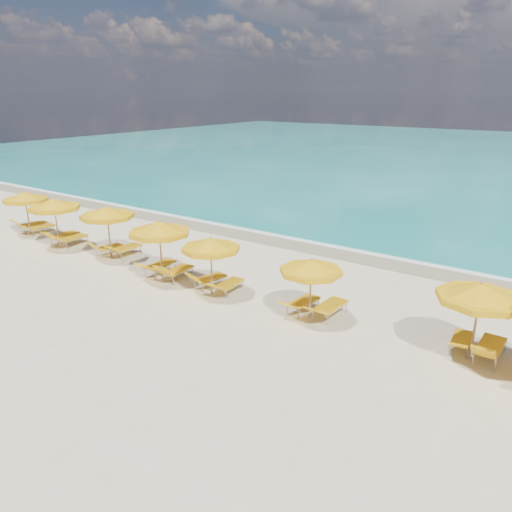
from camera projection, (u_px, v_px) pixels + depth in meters
The scene contains 26 objects.
ground_plane at pixel (233, 297), 18.67m from camera, with size 120.00×120.00×0.00m, color beige.
ocean at pixel (495, 158), 55.87m from camera, with size 120.00×80.00×0.30m, color #167D74.
wet_sand_band at pixel (325, 248), 24.40m from camera, with size 120.00×2.60×0.01m, color tan.
foam_line at pixel (333, 244), 25.02m from camera, with size 120.00×1.20×0.03m, color white.
whitecap_near at pixel (313, 199), 35.12m from camera, with size 14.00×0.36×0.05m, color white.
umbrella_0 at pixel (25, 197), 26.24m from camera, with size 2.47×2.47×2.32m.
umbrella_1 at pixel (54, 205), 23.98m from camera, with size 3.16×3.16×2.46m.
umbrella_2 at pixel (107, 213), 22.42m from camera, with size 2.68×2.68×2.46m.
umbrella_3 at pixel (159, 229), 19.76m from camera, with size 3.08×3.08×2.49m.
umbrella_4 at pixel (211, 245), 18.43m from camera, with size 2.36×2.36×2.24m.
umbrella_5 at pixel (311, 267), 16.37m from camera, with size 2.80×2.80×2.14m.
umbrella_6 at pixel (480, 293), 13.74m from camera, with size 2.53×2.53×2.39m.
lounger_0_left at pixel (33, 227), 27.30m from camera, with size 0.91×1.86×0.83m.
lounger_0_right at pixel (41, 229), 26.86m from camera, with size 0.84×1.80×0.63m.
lounger_1_left at pixel (64, 238), 25.19m from camera, with size 0.82×1.95×0.84m.
lounger_1_right at pixel (73, 241), 24.73m from camera, with size 0.70×1.91×0.74m.
lounger_2_left at pixel (108, 250), 23.45m from camera, with size 0.78×1.64×0.76m.
lounger_2_right at pixel (126, 251), 23.18m from camera, with size 0.68×1.89×0.78m.
lounger_3_left at pixel (159, 269), 20.90m from camera, with size 0.79×1.97×0.80m.
lounger_3_right at pixel (177, 274), 20.29m from camera, with size 0.76×1.87×0.90m.
lounger_4_left at pixel (209, 282), 19.54m from camera, with size 0.90×1.76×0.81m.
lounger_4_right at pixel (229, 288), 18.95m from camera, with size 0.71×1.81×0.72m.
lounger_5_left at pixel (302, 306), 17.40m from camera, with size 0.78×1.82×0.67m.
lounger_5_right at pixel (329, 311), 16.94m from camera, with size 0.72×2.01×0.76m.
lounger_6_left at pixel (461, 344), 14.82m from camera, with size 0.71×1.69×0.66m.
lounger_6_right at pixel (489, 352), 14.24m from camera, with size 0.70×1.95×0.91m.
Camera 1 is at (10.62, -13.57, 7.39)m, focal length 35.00 mm.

